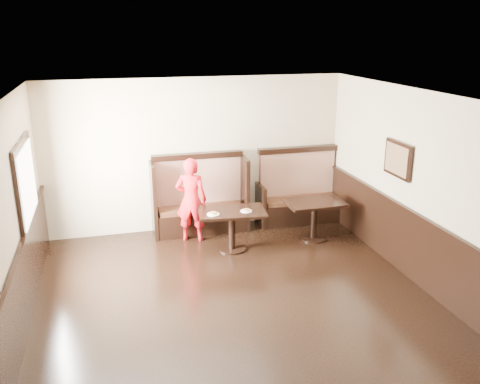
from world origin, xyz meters
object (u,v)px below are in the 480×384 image
object	(u,v)px
table_neighbor	(314,211)
booth_main	(200,203)
booth_neighbor	(299,197)
child	(191,200)
table_main	(232,220)

from	to	relation	value
table_neighbor	booth_main	bearing A→B (deg)	152.38
booth_main	booth_neighbor	distance (m)	1.95
table_neighbor	child	bearing A→B (deg)	165.15
booth_main	child	bearing A→B (deg)	-117.87
booth_main	child	distance (m)	0.53
booth_main	table_neighbor	world-z (taller)	booth_main
table_main	table_neighbor	size ratio (longest dim) A/B	1.15
table_main	child	bearing A→B (deg)	141.66
booth_main	table_main	bearing A→B (deg)	-70.42
child	booth_main	bearing A→B (deg)	-98.61
booth_neighbor	booth_main	bearing A→B (deg)	179.95
booth_main	child	size ratio (longest dim) A/B	1.16
booth_neighbor	table_main	bearing A→B (deg)	-147.62
table_neighbor	child	size ratio (longest dim) A/B	0.68
table_neighbor	child	distance (m)	2.18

